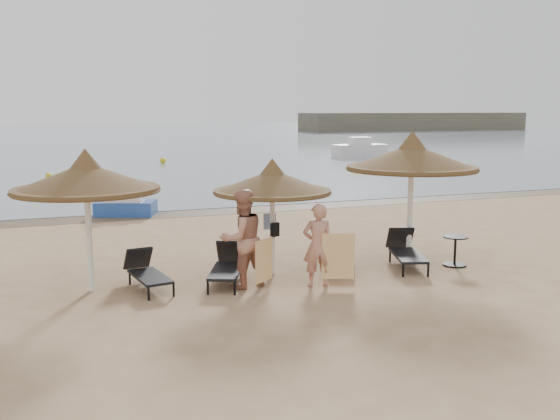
% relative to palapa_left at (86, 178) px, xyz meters
% --- Properties ---
extents(ground, '(160.00, 160.00, 0.00)m').
position_rel_palapa_left_xyz_m(ground, '(3.59, -0.65, -2.30)').
color(ground, tan).
rests_on(ground, ground).
extents(sea, '(200.00, 140.00, 0.03)m').
position_rel_palapa_left_xyz_m(sea, '(3.59, 79.35, -2.29)').
color(sea, slate).
rests_on(sea, ground).
extents(wet_sand_strip, '(200.00, 1.60, 0.01)m').
position_rel_palapa_left_xyz_m(wet_sand_strip, '(3.59, 8.75, -2.30)').
color(wet_sand_strip, brown).
rests_on(wet_sand_strip, ground).
extents(palapa_left, '(2.92, 2.92, 2.89)m').
position_rel_palapa_left_xyz_m(palapa_left, '(0.00, 0.00, 0.00)').
color(palapa_left, white).
rests_on(palapa_left, ground).
extents(palapa_center, '(2.62, 2.62, 2.60)m').
position_rel_palapa_left_xyz_m(palapa_center, '(3.89, -0.07, -0.23)').
color(palapa_center, white).
rests_on(palapa_center, ground).
extents(palapa_right, '(3.17, 3.17, 3.14)m').
position_rel_palapa_left_xyz_m(palapa_right, '(7.48, 0.03, 0.20)').
color(palapa_right, white).
rests_on(palapa_right, ground).
extents(lounger_far_left, '(0.82, 1.75, 0.75)m').
position_rel_palapa_left_xyz_m(lounger_far_left, '(1.09, -0.13, -1.96)').
color(lounger_far_left, black).
rests_on(lounger_far_left, ground).
extents(lounger_near_left, '(1.24, 1.87, 0.80)m').
position_rel_palapa_left_xyz_m(lounger_near_left, '(2.77, -0.31, -1.94)').
color(lounger_near_left, black).
rests_on(lounger_near_left, ground).
extents(lounger_near_right, '(1.03, 1.68, 0.72)m').
position_rel_palapa_left_xyz_m(lounger_near_right, '(5.49, -0.13, -1.98)').
color(lounger_near_right, black).
rests_on(lounger_near_right, ground).
extents(lounger_far_right, '(1.17, 1.94, 0.83)m').
position_rel_palapa_left_xyz_m(lounger_far_right, '(7.08, -0.46, -1.93)').
color(lounger_far_right, black).
rests_on(lounger_far_right, ground).
extents(side_table, '(0.58, 0.58, 0.71)m').
position_rel_palapa_left_xyz_m(side_table, '(8.18, -0.86, -1.97)').
color(side_table, black).
rests_on(side_table, ground).
extents(person_left, '(1.23, 0.94, 2.37)m').
position_rel_palapa_left_xyz_m(person_left, '(2.96, -0.81, -1.12)').
color(person_left, tan).
rests_on(person_left, ground).
extents(person_right, '(1.03, 0.78, 2.03)m').
position_rel_palapa_left_xyz_m(person_right, '(4.44, -1.30, -1.29)').
color(person_right, tan).
rests_on(person_right, ground).
extents(towel_left, '(0.52, 0.41, 0.89)m').
position_rel_palapa_left_xyz_m(towel_left, '(3.31, -1.16, -1.69)').
color(towel_left, orange).
rests_on(towel_left, ground).
extents(towel_right, '(0.65, 0.26, 0.96)m').
position_rel_palapa_left_xyz_m(towel_right, '(4.79, -1.55, -1.64)').
color(towel_right, orange).
rests_on(towel_right, ground).
extents(bag_patterned, '(0.30, 0.18, 0.36)m').
position_rel_palapa_left_xyz_m(bag_patterned, '(3.89, 0.11, -1.13)').
color(bag_patterned, silver).
rests_on(bag_patterned, ground).
extents(bag_dark, '(0.23, 0.15, 0.31)m').
position_rel_palapa_left_xyz_m(bag_dark, '(3.89, -0.23, -1.26)').
color(bag_dark, black).
rests_on(bag_dark, ground).
extents(pedal_boat, '(2.27, 1.80, 0.92)m').
position_rel_palapa_left_xyz_m(pedal_boat, '(1.76, 9.13, -1.96)').
color(pedal_boat, '#244CA6').
rests_on(pedal_boat, ground).
extents(buoy_left, '(0.32, 0.32, 0.32)m').
position_rel_palapa_left_xyz_m(buoy_left, '(-0.65, 22.19, -2.14)').
color(buoy_left, yellow).
rests_on(buoy_left, ground).
extents(buoy_mid, '(0.40, 0.40, 0.40)m').
position_rel_palapa_left_xyz_m(buoy_mid, '(6.72, 29.68, -2.11)').
color(buoy_mid, yellow).
rests_on(buoy_mid, ground).
extents(buoy_right, '(0.36, 0.36, 0.36)m').
position_rel_palapa_left_xyz_m(buoy_right, '(16.53, 20.26, -2.12)').
color(buoy_right, yellow).
rests_on(buoy_right, ground).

